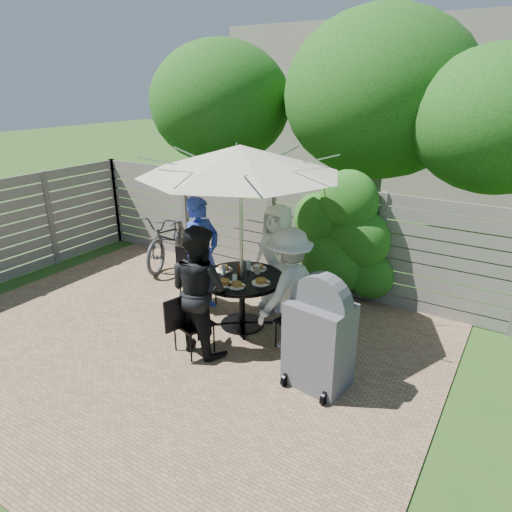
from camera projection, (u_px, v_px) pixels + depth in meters
The scene contains 23 objects.
backyard_envelope at pixel (399, 111), 13.34m from camera, with size 60.00×60.00×5.00m.
patio_table at pixel (242, 292), 6.63m from camera, with size 1.38×1.38×0.80m.
umbrella at pixel (240, 160), 5.95m from camera, with size 3.11×3.11×2.65m.
chair_back at pixel (282, 289), 7.42m from camera, with size 0.43×0.64×0.88m.
person_back at pixel (277, 257), 7.12m from camera, with size 0.83×0.54×1.70m, color white.
chair_left at pixel (197, 290), 7.31m from camera, with size 0.70×0.49×0.95m.
person_left at pixel (202, 255), 7.00m from camera, with size 0.67×0.44×1.84m, color #283AB0.
chair_front at pixel (193, 335), 6.05m from camera, with size 0.53×0.68×0.89m.
person_front at pixel (199, 290), 5.93m from camera, with size 0.85×0.67×1.76m, color black.
chair_right at pixel (295, 332), 6.15m from camera, with size 0.65×0.49×0.85m.
person_right at pixel (288, 290), 6.03m from camera, with size 1.09×0.63×1.69m, color beige.
plate_back at pixel (258, 268), 6.79m from camera, with size 0.26×0.26×0.06m.
plate_left at pixel (224, 269), 6.75m from camera, with size 0.26×0.26×0.06m.
plate_front at pixel (224, 283), 6.28m from camera, with size 0.26×0.26×0.06m.
plate_right at pixel (261, 282), 6.32m from camera, with size 0.26×0.26×0.06m.
plate_extra at pixel (237, 285), 6.21m from camera, with size 0.24×0.24×0.06m.
glass_back at pixel (248, 265), 6.77m from camera, with size 0.07×0.07×0.14m, color silver.
glass_left at pixel (224, 270), 6.60m from camera, with size 0.07×0.07×0.14m, color silver.
glass_front at pixel (235, 280), 6.27m from camera, with size 0.07×0.07×0.14m, color silver.
syrup_jug at pixel (241, 269), 6.59m from camera, with size 0.09×0.09×0.16m, color #59280C.
coffee_cup at pixel (257, 270), 6.62m from camera, with size 0.08×0.08×0.12m, color #C6B293.
bicycle at pixel (171, 237), 9.04m from camera, with size 0.71×2.05×1.08m, color #333338.
bbq_grill at pixel (319, 337), 5.28m from camera, with size 0.76×0.62×1.43m.
Camera 1 is at (3.92, -3.79, 3.41)m, focal length 32.00 mm.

